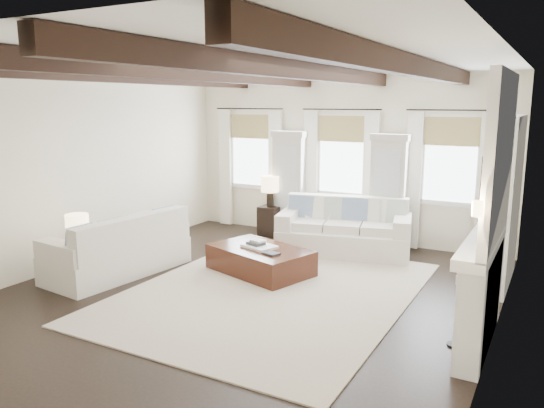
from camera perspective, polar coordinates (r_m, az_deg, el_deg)
The scene contains 16 objects.
ground at distance 7.57m, azimuth -3.24°, elevation -9.88°, with size 7.50×7.50×0.00m, color black.
room_shell at distance 7.56m, azimuth 5.06°, elevation 4.83°, with size 6.54×7.54×3.22m.
area_rug at distance 7.71m, azimuth -0.03°, elevation -9.39°, with size 3.72×4.81×0.02m, color #BFAF98.
sofa_back at distance 9.64m, azimuth 7.79°, elevation -2.86°, with size 2.49×1.55×0.99m.
sofa_left at distance 8.73m, azimuth -15.96°, elevation -4.79°, with size 1.26×2.35×0.97m.
ottoman at distance 8.48m, azimuth -1.27°, elevation -6.08°, with size 1.58×0.99×0.41m, color black.
tray at distance 8.43m, azimuth -1.36°, elevation -4.58°, with size 0.50×0.38×0.04m, color white.
book_lower at distance 8.46m, azimuth -1.74°, elevation -4.25°, with size 0.26×0.20×0.04m, color #262628.
book_upper at distance 8.47m, azimuth -1.49°, elevation -3.98°, with size 0.22×0.17×0.03m, color beige.
book_loose at distance 8.06m, azimuth -0.08°, elevation -5.35°, with size 0.24×0.18×0.03m, color #262628.
side_table_front at distance 8.41m, azimuth -19.91°, elevation -6.56°, with size 0.51×0.51×0.51m, color black.
lamp_front at distance 8.25m, azimuth -20.20°, elevation -2.29°, with size 0.33×0.33×0.57m.
side_table_back at distance 10.83m, azimuth -0.21°, elevation -1.82°, with size 0.40×0.40×0.60m, color black.
lamp_back at distance 10.69m, azimuth -0.21°, elevation 1.96°, with size 0.36×0.36×0.62m.
candlestick_near at distance 6.35m, azimuth 19.20°, elevation -11.40°, with size 0.17×0.17×0.82m.
candlestick_far at distance 6.84m, azimuth 19.93°, elevation -10.16°, with size 0.15×0.15×0.73m.
Camera 1 is at (3.77, -5.99, 2.68)m, focal length 35.00 mm.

